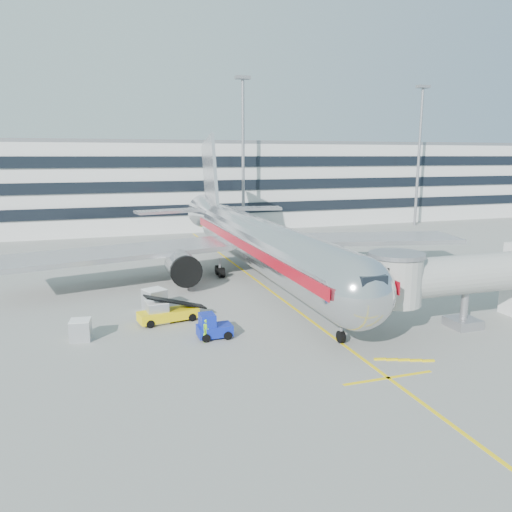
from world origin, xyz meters
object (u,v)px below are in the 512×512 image
object	(u,v)px
belt_loader	(168,314)
baggage_tug	(212,327)
cargo_container_right	(155,299)
cargo_container_front	(157,312)
ramp_worker	(206,330)
cargo_container_left	(81,330)
main_jet	(254,240)

from	to	relation	value
belt_loader	baggage_tug	distance (m)	5.28
cargo_container_right	cargo_container_front	size ratio (longest dim) A/B	1.25
baggage_tug	cargo_container_right	xyz separation A→B (m)	(-3.10, 8.34, 0.08)
baggage_tug	cargo_container_right	size ratio (longest dim) A/B	1.14
belt_loader	ramp_worker	bearing A→B (deg)	-70.21
cargo_container_left	baggage_tug	bearing A→B (deg)	-16.05
cargo_container_right	baggage_tug	bearing A→B (deg)	-69.64
cargo_container_front	baggage_tug	bearing A→B (deg)	-55.01
cargo_container_right	ramp_worker	xyz separation A→B (m)	(2.50, -8.93, -0.03)
main_jet	cargo_container_left	xyz separation A→B (m)	(-17.47, -13.33, -3.48)
ramp_worker	baggage_tug	bearing A→B (deg)	4.07
belt_loader	cargo_container_front	size ratio (longest dim) A/B	2.87
belt_loader	cargo_container_right	world-z (taller)	belt_loader
cargo_container_right	main_jet	bearing A→B (deg)	33.41
cargo_container_right	cargo_container_left	bearing A→B (deg)	-136.11
belt_loader	baggage_tug	world-z (taller)	belt_loader
belt_loader	cargo_container_front	world-z (taller)	belt_loader
ramp_worker	cargo_container_right	bearing A→B (deg)	65.10
main_jet	ramp_worker	distance (m)	19.12
belt_loader	cargo_container_front	bearing A→B (deg)	171.52
belt_loader	cargo_container_right	distance (m)	3.74
baggage_tug	ramp_worker	distance (m)	0.84
cargo_container_front	ramp_worker	distance (m)	6.04
belt_loader	ramp_worker	world-z (taller)	belt_loader
main_jet	belt_loader	xyz separation A→B (m)	(-10.90, -11.27, -3.56)
baggage_tug	cargo_container_right	distance (m)	8.90
main_jet	cargo_container_front	distance (m)	16.55
main_jet	cargo_container_right	bearing A→B (deg)	-146.59
main_jet	cargo_container_front	world-z (taller)	main_jet
cargo_container_right	ramp_worker	bearing A→B (deg)	-74.39
cargo_container_right	cargo_container_front	world-z (taller)	cargo_container_right
main_jet	cargo_container_front	bearing A→B (deg)	-136.54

